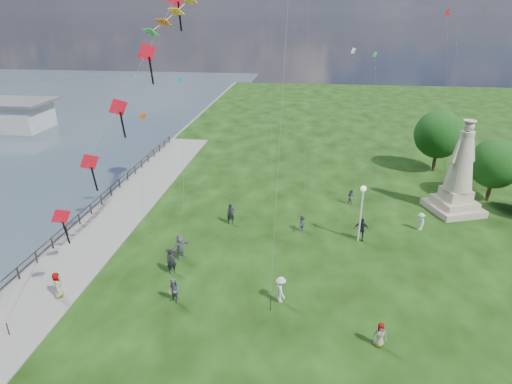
# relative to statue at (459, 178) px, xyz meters

# --- Properties ---
(waterfront) EXTENTS (200.00, 200.00, 1.51)m
(waterfront) POSITION_rel_statue_xyz_m (-30.61, -9.84, -3.16)
(waterfront) COLOR #34434F
(waterfront) RESTS_ON ground
(statue) EXTENTS (5.15, 5.15, 8.21)m
(statue) POSITION_rel_statue_xyz_m (0.00, 0.00, 0.00)
(statue) COLOR tan
(statue) RESTS_ON ground
(lamppost) EXTENTS (0.43, 0.43, 4.63)m
(lamppost) POSITION_rel_statue_xyz_m (-8.91, -6.64, 0.24)
(lamppost) COLOR silver
(lamppost) RESTS_ON ground
(tree_row) EXTENTS (10.50, 15.72, 6.82)m
(tree_row) POSITION_rel_statue_xyz_m (2.81, 6.12, 0.72)
(tree_row) COLOR #382314
(tree_row) RESTS_ON ground
(person_0) EXTENTS (0.80, 0.74, 1.83)m
(person_0) POSITION_rel_statue_xyz_m (-21.87, -12.70, -2.19)
(person_0) COLOR black
(person_0) RESTS_ON ground
(person_1) EXTENTS (0.94, 0.78, 1.66)m
(person_1) POSITION_rel_statue_xyz_m (-20.75, -15.82, -2.27)
(person_1) COLOR #595960
(person_1) RESTS_ON ground
(person_2) EXTENTS (0.96, 1.24, 1.71)m
(person_2) POSITION_rel_statue_xyz_m (-14.34, -14.87, -2.24)
(person_2) COLOR silver
(person_2) RESTS_ON ground
(person_4) EXTENTS (0.72, 0.46, 1.45)m
(person_4) POSITION_rel_statue_xyz_m (-8.86, -18.01, -2.38)
(person_4) COLOR #595960
(person_4) RESTS_ON ground
(person_5) EXTENTS (1.45, 1.82, 1.81)m
(person_5) POSITION_rel_statue_xyz_m (-21.85, -10.72, -2.19)
(person_5) COLOR #595960
(person_5) RESTS_ON ground
(person_6) EXTENTS (0.76, 0.63, 1.78)m
(person_6) POSITION_rel_statue_xyz_m (-19.23, -4.96, -2.21)
(person_6) COLOR black
(person_6) RESTS_ON ground
(person_7) EXTENTS (0.84, 0.82, 1.49)m
(person_7) POSITION_rel_statue_xyz_m (-8.98, 0.32, -2.35)
(person_7) COLOR #595960
(person_7) RESTS_ON ground
(person_8) EXTENTS (0.65, 1.04, 1.50)m
(person_8) POSITION_rel_statue_xyz_m (-3.75, -4.13, -2.35)
(person_8) COLOR silver
(person_8) RESTS_ON ground
(person_9) EXTENTS (1.16, 0.68, 1.88)m
(person_9) POSITION_rel_statue_xyz_m (-8.72, -6.43, -2.16)
(person_9) COLOR black
(person_9) RESTS_ON ground
(person_10) EXTENTS (0.75, 0.94, 1.68)m
(person_10) POSITION_rel_statue_xyz_m (-28.02, -16.24, -2.26)
(person_10) COLOR #595960
(person_10) RESTS_ON ground
(person_11) EXTENTS (0.62, 1.37, 1.46)m
(person_11) POSITION_rel_statue_xyz_m (-13.28, -5.57, -2.37)
(person_11) COLOR #595960
(person_11) RESTS_ON ground
(red_kite_train) EXTENTS (10.20, 9.35, 20.38)m
(red_kite_train) POSITION_rel_statue_xyz_m (-22.76, -14.22, 9.55)
(red_kite_train) COLOR black
(red_kite_train) RESTS_ON ground
(small_kites) EXTENTS (26.94, 17.95, 33.70)m
(small_kites) POSITION_rel_statue_xyz_m (-12.39, 4.32, 11.34)
(small_kites) COLOR teal
(small_kites) RESTS_ON ground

